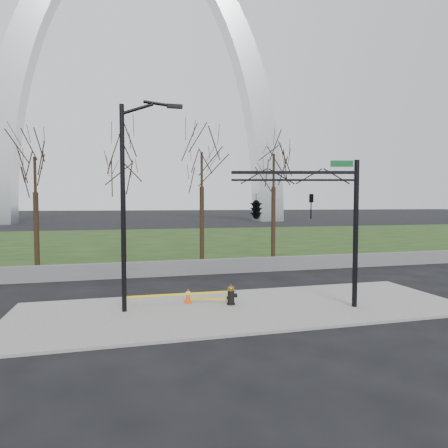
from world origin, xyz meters
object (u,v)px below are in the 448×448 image
object	(u,v)px
fire_hydrant	(231,295)
traffic_signal_mast	(275,207)
traffic_cone	(188,296)
street_light	(129,192)

from	to	relation	value
fire_hydrant	traffic_signal_mast	bearing A→B (deg)	-44.97
traffic_cone	street_light	size ratio (longest dim) A/B	0.07
traffic_cone	traffic_signal_mast	size ratio (longest dim) A/B	0.10
traffic_cone	traffic_signal_mast	distance (m)	5.19
traffic_signal_mast	traffic_cone	bearing A→B (deg)	171.02
fire_hydrant	traffic_cone	xyz separation A→B (m)	(-1.68, 0.69, -0.08)
traffic_cone	fire_hydrant	bearing A→B (deg)	-22.35
fire_hydrant	street_light	world-z (taller)	street_light
traffic_cone	street_light	bearing A→B (deg)	-165.32
fire_hydrant	traffic_signal_mast	world-z (taller)	traffic_signal_mast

